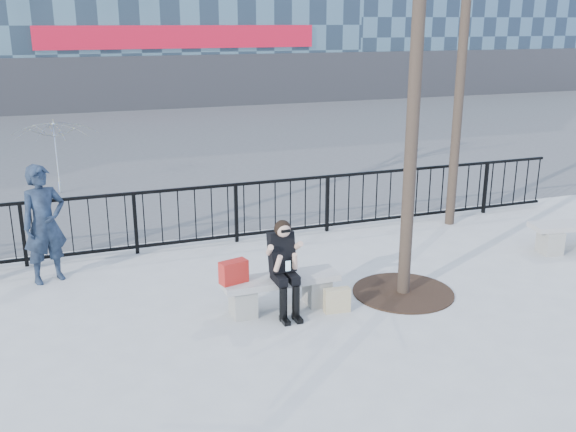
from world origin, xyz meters
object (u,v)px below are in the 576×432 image
object	(u,v)px
bench_main	(281,289)
seated_woman	(285,269)
standing_man	(44,224)
bench_second	(576,233)

from	to	relation	value
bench_main	seated_woman	xyz separation A→B (m)	(0.00, -0.16, 0.37)
bench_main	standing_man	world-z (taller)	standing_man
seated_woman	bench_second	bearing A→B (deg)	6.98
seated_woman	bench_main	bearing A→B (deg)	90.00
bench_main	standing_man	distance (m)	3.81
seated_woman	standing_man	size ratio (longest dim) A/B	0.73
standing_man	seated_woman	bearing A→B (deg)	-59.52
bench_main	standing_man	xyz separation A→B (m)	(-3.04, 2.22, 0.62)
seated_woman	standing_man	bearing A→B (deg)	141.95
bench_second	standing_man	xyz separation A→B (m)	(-8.76, 1.68, 0.62)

